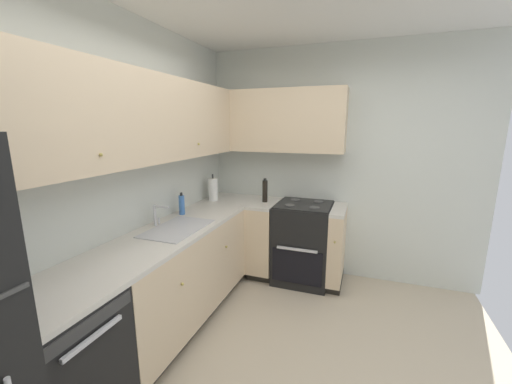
{
  "coord_description": "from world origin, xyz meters",
  "views": [
    {
      "loc": [
        -1.76,
        -0.32,
        1.79
      ],
      "look_at": [
        1.01,
        0.67,
        1.15
      ],
      "focal_mm": 21.73,
      "sensor_mm": 36.0,
      "label": 1
    }
  ],
  "objects_px": {
    "soap_bottle": "(182,205)",
    "oil_bottle": "(265,191)",
    "paper_towel_roll": "(213,189)",
    "dishwasher": "(56,374)",
    "oven_range": "(303,242)"
  },
  "relations": [
    {
      "from": "soap_bottle",
      "to": "oil_bottle",
      "type": "distance_m",
      "value": 1.0
    },
    {
      "from": "oil_bottle",
      "to": "paper_towel_roll",
      "type": "bearing_deg",
      "value": 103.06
    },
    {
      "from": "soap_bottle",
      "to": "oil_bottle",
      "type": "height_order",
      "value": "oil_bottle"
    },
    {
      "from": "oven_range",
      "to": "paper_towel_roll",
      "type": "height_order",
      "value": "paper_towel_roll"
    },
    {
      "from": "dishwasher",
      "to": "oil_bottle",
      "type": "distance_m",
      "value": 2.48
    },
    {
      "from": "oven_range",
      "to": "dishwasher",
      "type": "bearing_deg",
      "value": 159.06
    },
    {
      "from": "soap_bottle",
      "to": "paper_towel_roll",
      "type": "bearing_deg",
      "value": -1.79
    },
    {
      "from": "oven_range",
      "to": "paper_towel_roll",
      "type": "distance_m",
      "value": 1.23
    },
    {
      "from": "oven_range",
      "to": "oil_bottle",
      "type": "xyz_separation_m",
      "value": [
        -0.02,
        0.47,
        0.58
      ]
    },
    {
      "from": "dishwasher",
      "to": "oil_bottle",
      "type": "relative_size",
      "value": 3.12
    },
    {
      "from": "oil_bottle",
      "to": "soap_bottle",
      "type": "bearing_deg",
      "value": 141.32
    },
    {
      "from": "dishwasher",
      "to": "paper_towel_roll",
      "type": "bearing_deg",
      "value": 4.13
    },
    {
      "from": "oven_range",
      "to": "soap_bottle",
      "type": "relative_size",
      "value": 4.7
    },
    {
      "from": "dishwasher",
      "to": "soap_bottle",
      "type": "bearing_deg",
      "value": 6.52
    },
    {
      "from": "soap_bottle",
      "to": "oven_range",
      "type": "bearing_deg",
      "value": -53.75
    }
  ]
}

